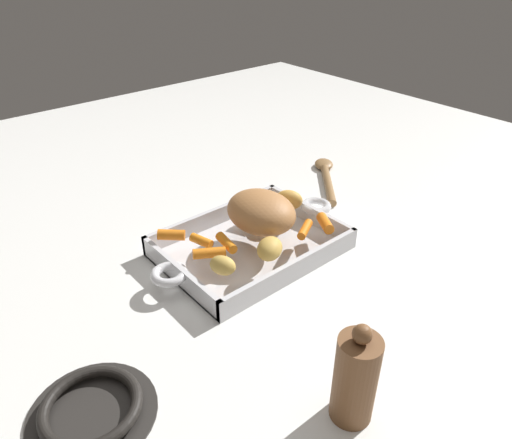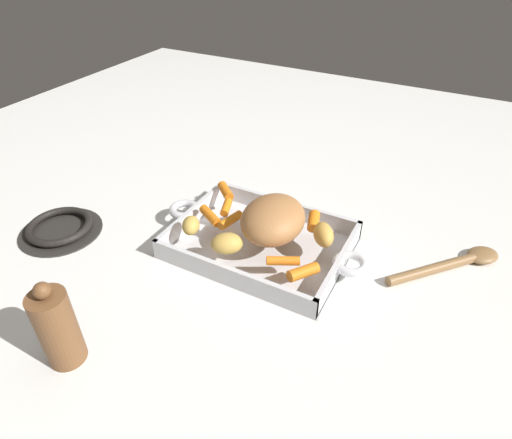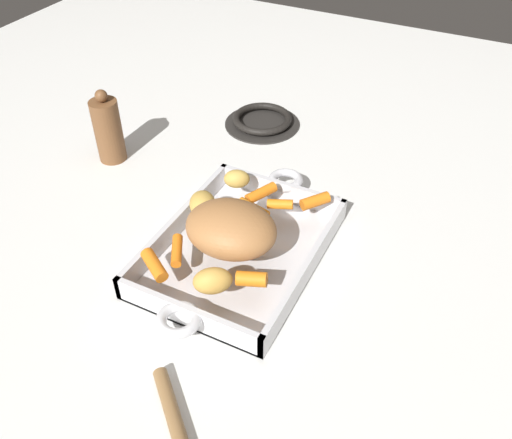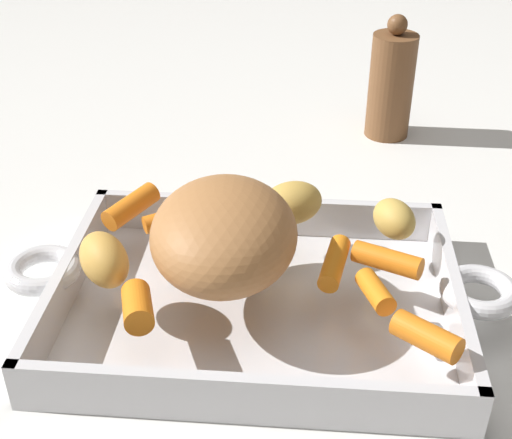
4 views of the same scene
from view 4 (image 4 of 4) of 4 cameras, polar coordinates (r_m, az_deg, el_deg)
ground_plane at (r=0.60m, az=0.05°, el=-7.54°), size 2.22×2.22×0.00m
roasting_dish at (r=0.59m, az=0.05°, el=-6.56°), size 0.43×0.25×0.04m
pork_roast at (r=0.56m, az=-2.65°, el=-1.23°), size 0.13×0.15×0.07m
baby_carrot_long at (r=0.58m, az=10.63°, el=-3.25°), size 0.06×0.04×0.02m
baby_carrot_southeast at (r=0.55m, az=9.69°, el=-5.79°), size 0.03×0.05×0.02m
baby_carrot_northwest at (r=0.53m, az=-9.63°, el=-7.01°), size 0.03×0.05×0.03m
baby_carrot_southwest at (r=0.65m, az=-10.14°, el=1.07°), size 0.05×0.06×0.03m
baby_carrot_center_right at (r=0.52m, az=13.71°, el=-9.22°), size 0.05×0.05×0.02m
baby_carrot_short at (r=0.58m, az=6.41°, el=-3.54°), size 0.03×0.06×0.02m
baby_carrot_northeast at (r=0.64m, az=-6.59°, el=0.22°), size 0.06×0.04×0.02m
potato_whole at (r=0.63m, az=11.18°, el=0.06°), size 0.05×0.06×0.03m
potato_golden_large at (r=0.57m, az=-12.27°, el=-3.20°), size 0.06×0.07×0.04m
potato_near_roast at (r=0.63m, az=2.94°, el=1.37°), size 0.07×0.07×0.04m
pepper_mill at (r=0.89m, az=10.93°, el=10.76°), size 0.05×0.05×0.15m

